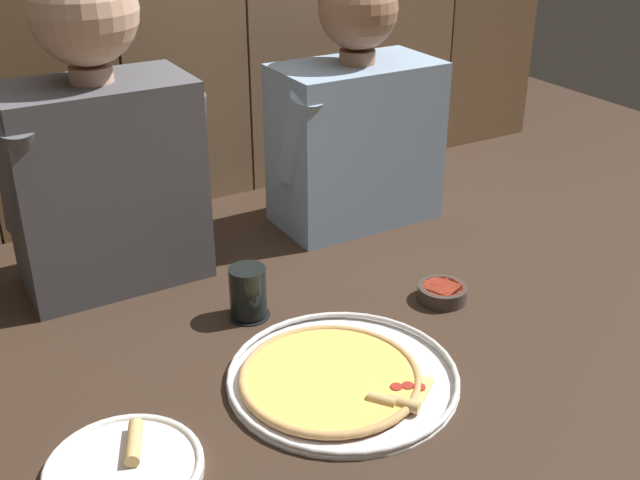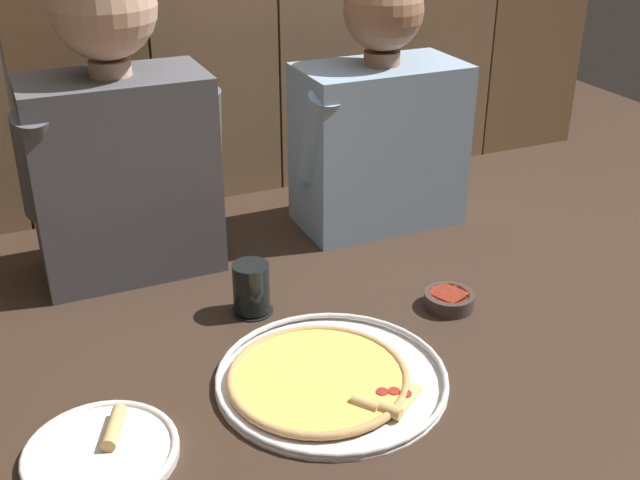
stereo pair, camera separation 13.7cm
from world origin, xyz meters
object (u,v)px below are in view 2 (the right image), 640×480
Objects in this scene: diner_left at (117,125)px; drinking_glass at (251,289)px; dinner_plate at (101,451)px; pizza_tray at (327,378)px; diner_right at (380,114)px; dipping_bowl at (449,299)px.

drinking_glass is at bearing -58.27° from diner_left.
diner_left is (0.16, 0.57, 0.30)m from dinner_plate.
pizza_tray is at bearing -68.74° from diner_left.
drinking_glass is 0.16× the size of diner_left.
diner_left is at bearing 179.92° from diner_right.
drinking_glass is 1.05× the size of dipping_bowl.
diner_right reaches higher than drinking_glass.
dipping_bowl is at bearing -21.14° from drinking_glass.
dipping_bowl is at bearing -38.16° from diner_left.
diner_right is at bearing 82.27° from dipping_bowl.
diner_left reaches higher than diner_right.
dinner_plate is at bearing -175.66° from pizza_tray.
diner_left is at bearing 121.73° from drinking_glass.
diner_left reaches higher than dinner_plate.
pizza_tray is 0.60× the size of diner_left.
diner_right reaches higher than pizza_tray.
dinner_plate is 0.71m from dipping_bowl.
dinner_plate is 2.33× the size of dipping_bowl.
pizza_tray is at bearing -81.51° from drinking_glass.
diner_right is at bearing -0.08° from diner_left.
drinking_glass is (0.34, 0.29, 0.04)m from dinner_plate.
dipping_bowl is 0.48m from diner_right.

